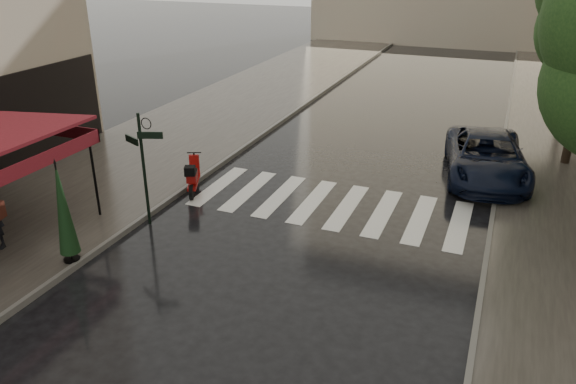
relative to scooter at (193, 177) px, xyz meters
The scene contains 9 objects.
ground 5.44m from the scooter, 77.55° to the right, with size 120.00×120.00×0.00m, color black.
sidewalk_near 7.51m from the scooter, 116.40° to the left, with size 6.00×60.00×0.12m, color #38332D.
curb_near 6.74m from the scooter, 92.42° to the left, with size 0.12×60.00×0.16m, color #595651.
curb_far 10.93m from the scooter, 37.93° to the left, with size 0.12×60.00×0.16m, color #595651.
crosswalk 4.23m from the scooter, ahead, with size 7.85×3.20×0.01m.
signpost 2.64m from the scooter, 90.67° to the right, with size 1.17×0.29×3.10m.
scooter is the anchor object (origin of this frame).
parked_car 9.35m from the scooter, 29.14° to the left, with size 2.39×5.18×1.44m, color black.
parasol_back 4.90m from the scooter, 95.77° to the right, with size 0.47×0.47×2.51m.
Camera 1 is at (7.37, -8.27, 6.95)m, focal length 35.00 mm.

